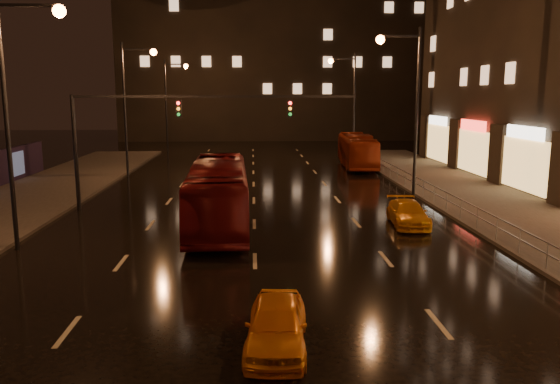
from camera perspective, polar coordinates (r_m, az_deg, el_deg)
The scene contains 9 objects.
ground at distance 30.48m, azimuth -2.74°, elevation -1.60°, with size 140.00×140.00×0.00m, color black.
sidewalk_right at distance 28.95m, azimuth 25.14°, elevation -3.04°, with size 7.00×70.00×0.15m, color #38332D.
building_distant at distance 82.79m, azimuth -0.06°, elevation 18.32°, with size 44.00×16.00×36.00m, color black.
traffic_signal at distance 30.29m, azimuth -12.50°, elevation 7.14°, with size 15.31×0.32×6.20m.
railing_right at distance 30.14m, azimuth 17.05°, elevation -0.44°, with size 0.05×56.00×1.00m.
bus_red at distance 26.04m, azimuth -6.45°, elevation -0.18°, with size 2.62×11.18×3.11m, color #5E0D0F.
bus_curb at distance 47.85m, azimuth 8.05°, elevation 4.30°, with size 2.39×10.22×2.85m, color maroon.
taxi_near at distance 13.78m, azimuth -0.36°, elevation -13.68°, with size 1.47×3.66×1.25m, color orange.
taxi_far at distance 26.90m, azimuth 13.21°, elevation -2.19°, with size 1.62×3.98×1.15m, color orange.
Camera 1 is at (-0.05, -9.84, 6.18)m, focal length 35.00 mm.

